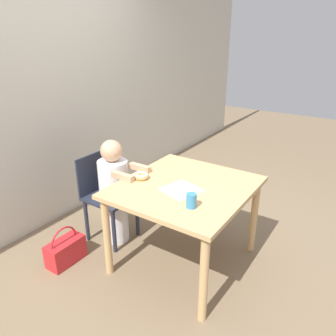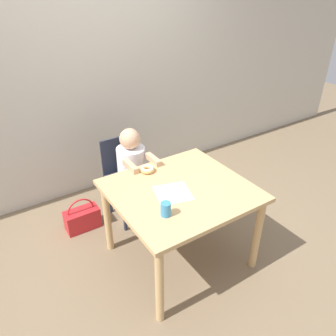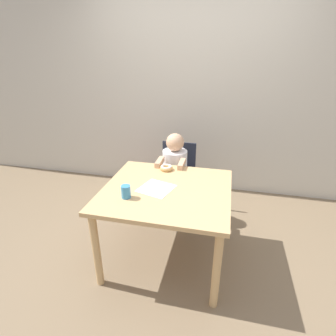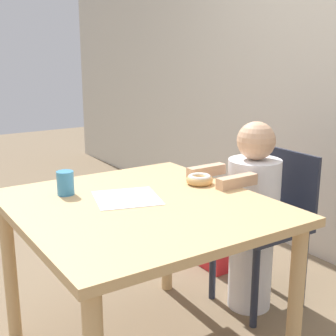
{
  "view_description": "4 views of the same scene",
  "coord_description": "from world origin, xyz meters",
  "px_view_note": "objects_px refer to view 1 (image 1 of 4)",
  "views": [
    {
      "loc": [
        -1.98,
        -1.16,
        1.83
      ],
      "look_at": [
        -0.02,
        0.15,
        0.84
      ],
      "focal_mm": 35.0,
      "sensor_mm": 36.0,
      "label": 1
    },
    {
      "loc": [
        -1.22,
        -1.7,
        2.13
      ],
      "look_at": [
        -0.02,
        0.15,
        0.84
      ],
      "focal_mm": 35.0,
      "sensor_mm": 36.0,
      "label": 2
    },
    {
      "loc": [
        0.44,
        -1.85,
        1.75
      ],
      "look_at": [
        -0.02,
        0.15,
        0.84
      ],
      "focal_mm": 28.0,
      "sensor_mm": 36.0,
      "label": 3
    },
    {
      "loc": [
        1.55,
        -0.89,
        1.32
      ],
      "look_at": [
        -0.02,
        0.15,
        0.84
      ],
      "focal_mm": 50.0,
      "sensor_mm": 36.0,
      "label": 4
    }
  ],
  "objects_px": {
    "cup": "(191,201)",
    "chair": "(106,195)",
    "handbag": "(66,250)",
    "child_figure": "(115,192)",
    "donut": "(141,176)"
  },
  "relations": [
    {
      "from": "child_figure",
      "to": "cup",
      "type": "relative_size",
      "value": 9.59
    },
    {
      "from": "child_figure",
      "to": "handbag",
      "type": "relative_size",
      "value": 2.91
    },
    {
      "from": "chair",
      "to": "cup",
      "type": "xyz_separation_m",
      "value": [
        -0.2,
        -1.01,
        0.33
      ]
    },
    {
      "from": "chair",
      "to": "child_figure",
      "type": "relative_size",
      "value": 0.82
    },
    {
      "from": "chair",
      "to": "handbag",
      "type": "xyz_separation_m",
      "value": [
        -0.49,
        0.03,
        -0.32
      ]
    },
    {
      "from": "cup",
      "to": "donut",
      "type": "bearing_deg",
      "value": 72.1
    },
    {
      "from": "chair",
      "to": "cup",
      "type": "height_order",
      "value": "cup"
    },
    {
      "from": "child_figure",
      "to": "handbag",
      "type": "height_order",
      "value": "child_figure"
    },
    {
      "from": "cup",
      "to": "chair",
      "type": "bearing_deg",
      "value": 78.83
    },
    {
      "from": "handbag",
      "to": "cup",
      "type": "relative_size",
      "value": 3.3
    },
    {
      "from": "donut",
      "to": "handbag",
      "type": "distance_m",
      "value": 0.92
    },
    {
      "from": "chair",
      "to": "handbag",
      "type": "relative_size",
      "value": 2.4
    },
    {
      "from": "handbag",
      "to": "chair",
      "type": "bearing_deg",
      "value": -3.06
    },
    {
      "from": "handbag",
      "to": "cup",
      "type": "xyz_separation_m",
      "value": [
        0.3,
        -1.03,
        0.65
      ]
    },
    {
      "from": "handbag",
      "to": "cup",
      "type": "distance_m",
      "value": 1.26
    }
  ]
}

